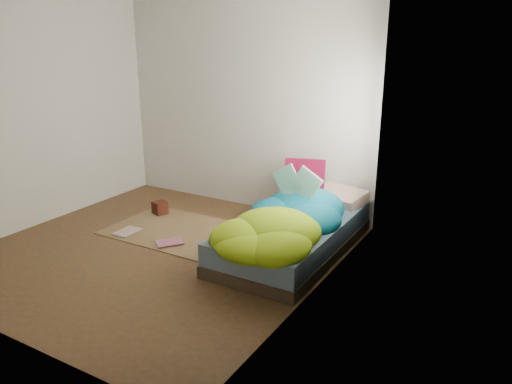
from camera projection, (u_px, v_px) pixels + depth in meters
ground at (158, 251)px, 5.23m from camera, size 3.50×3.50×0.00m
room_walls at (149, 95)px, 4.73m from camera, size 3.54×3.54×2.62m
bed at (293, 236)px, 5.18m from camera, size 1.00×2.00×0.34m
duvet at (284, 212)px, 4.90m from camera, size 0.96×1.84×0.34m
rug at (179, 231)px, 5.75m from camera, size 1.60×1.10×0.01m
pillow_floral at (339, 197)px, 5.68m from camera, size 0.65×0.50×0.13m
pillow_magenta at (305, 179)px, 5.79m from camera, size 0.48×0.27×0.46m
open_book at (296, 173)px, 5.09m from camera, size 0.46×0.11×0.28m
wooden_box at (160, 208)px, 6.26m from camera, size 0.20×0.20×0.16m
floor_book_a at (121, 230)px, 5.72m from camera, size 0.22×0.30×0.02m
floor_book_b at (167, 239)px, 5.47m from camera, size 0.34×0.35×0.03m
floor_book_c at (204, 254)px, 5.12m from camera, size 0.35×0.34×0.02m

